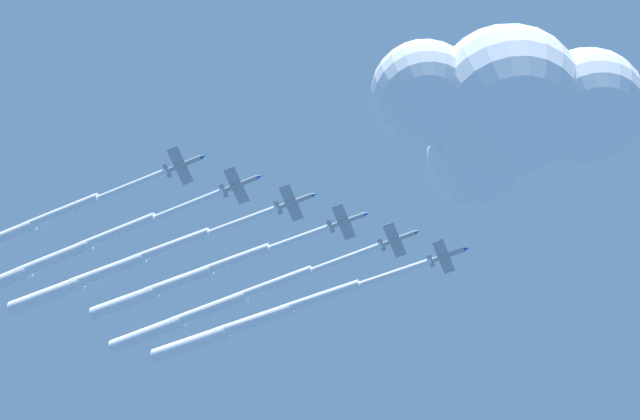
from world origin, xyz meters
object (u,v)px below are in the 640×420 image
jet_starboard_inner (177,283)px  jet_starboard_mid (51,261)px  jet_port_mid (104,273)px  jet_lead (250,322)px  jet_port_inner (205,311)px

jet_starboard_inner → jet_starboard_mid: size_ratio=0.90×
jet_starboard_inner → jet_port_mid: bearing=5.4°
jet_lead → jet_starboard_mid: size_ratio=1.04×
jet_lead → jet_port_mid: size_ratio=1.03×
jet_starboard_mid → jet_port_inner: bearing=-159.4°
jet_port_inner → jet_starboard_mid: bearing=20.6°
jet_port_inner → jet_port_mid: bearing=23.0°
jet_starboard_mid → jet_port_mid: bearing=-164.3°
jet_port_inner → jet_starboard_inner: size_ratio=1.13×
jet_lead → jet_starboard_mid: bearing=19.7°
jet_lead → jet_port_inner: jet_lead is taller
jet_port_inner → jet_starboard_mid: size_ratio=1.02×
jet_port_inner → jet_port_mid: 25.98m
jet_lead → jet_starboard_mid: jet_lead is taller
jet_lead → jet_port_inner: (10.96, 3.26, -0.50)m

